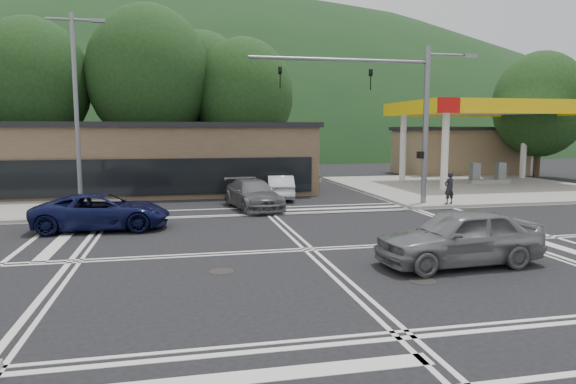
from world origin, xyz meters
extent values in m
plane|color=black|center=(0.00, 0.00, 0.00)|extent=(120.00, 120.00, 0.00)
cube|color=gray|center=(15.00, 15.00, 0.07)|extent=(16.00, 16.00, 0.15)
cylinder|color=silver|center=(12.00, 13.00, 2.50)|extent=(0.44, 0.44, 5.00)
cylinder|color=silver|center=(12.00, 19.00, 2.50)|extent=(0.44, 0.44, 5.00)
cylinder|color=silver|center=(22.00, 19.00, 2.50)|extent=(0.44, 0.44, 5.00)
cube|color=silver|center=(17.00, 16.00, 5.30)|extent=(12.00, 8.00, 0.60)
cube|color=yellow|center=(17.00, 12.00, 5.30)|extent=(12.20, 0.25, 0.90)
cube|color=yellow|center=(17.00, 20.00, 5.30)|extent=(12.20, 0.25, 0.90)
cube|color=yellow|center=(11.00, 16.00, 5.30)|extent=(0.25, 8.20, 0.90)
cube|color=yellow|center=(23.00, 16.00, 5.30)|extent=(0.25, 8.20, 0.90)
cube|color=red|center=(11.50, 11.85, 5.30)|extent=(1.40, 0.12, 0.90)
cube|color=gray|center=(17.00, 16.00, 0.25)|extent=(3.00, 1.00, 0.30)
cube|color=slate|center=(16.00, 16.00, 0.95)|extent=(0.60, 0.50, 1.30)
cube|color=slate|center=(18.00, 16.00, 0.95)|extent=(0.60, 0.50, 1.30)
cube|color=#846B4F|center=(20.00, 25.00, 1.90)|extent=(10.00, 6.00, 3.80)
cube|color=brown|center=(-8.00, 17.00, 2.00)|extent=(24.00, 8.00, 4.00)
ellipsoid|color=#19381A|center=(0.00, 90.00, 0.00)|extent=(252.00, 126.00, 140.00)
cylinder|color=#382619|center=(-14.00, 24.00, 2.42)|extent=(0.50, 0.50, 4.84)
ellipsoid|color=black|center=(-14.00, 24.00, 7.15)|extent=(8.00, 8.00, 9.20)
cylinder|color=#382619|center=(-6.00, 24.00, 2.64)|extent=(0.50, 0.50, 5.28)
ellipsoid|color=black|center=(-6.00, 24.00, 7.80)|extent=(9.00, 9.00, 10.35)
cylinder|color=#382619|center=(1.00, 24.00, 2.20)|extent=(0.50, 0.50, 4.40)
ellipsoid|color=black|center=(1.00, 24.00, 6.50)|extent=(7.60, 7.60, 8.74)
cylinder|color=#382619|center=(-2.00, 28.00, 2.42)|extent=(0.50, 0.50, 4.84)
ellipsoid|color=black|center=(-2.00, 28.00, 7.15)|extent=(8.40, 8.40, 9.66)
cylinder|color=#382619|center=(24.00, 20.00, 1.98)|extent=(0.50, 0.50, 3.96)
ellipsoid|color=black|center=(24.00, 20.00, 5.85)|extent=(7.20, 7.20, 8.28)
cylinder|color=slate|center=(-8.50, 9.00, 4.50)|extent=(0.20, 0.20, 9.00)
cylinder|color=slate|center=(-8.50, 9.00, 8.70)|extent=(2.20, 0.12, 0.12)
cube|color=slate|center=(-7.40, 9.00, 8.70)|extent=(0.60, 0.25, 0.15)
cylinder|color=slate|center=(8.20, 8.20, 4.00)|extent=(0.28, 0.28, 8.00)
cylinder|color=slate|center=(3.70, 8.20, 7.20)|extent=(9.00, 0.16, 0.16)
imported|color=black|center=(5.20, 8.20, 6.30)|extent=(0.16, 0.20, 1.00)
imported|color=black|center=(0.70, 8.20, 6.30)|extent=(0.16, 0.20, 1.00)
cylinder|color=slate|center=(9.40, 8.20, 7.60)|extent=(2.40, 0.12, 0.12)
cube|color=slate|center=(10.50, 8.20, 7.60)|extent=(0.70, 0.30, 0.15)
cube|color=black|center=(7.95, 8.20, 2.60)|extent=(0.25, 0.30, 0.35)
imported|color=#0D113A|center=(-7.02, 5.00, 0.71)|extent=(5.20, 2.56, 1.42)
imported|color=slate|center=(3.74, -2.75, 0.83)|extent=(4.95, 2.22, 1.65)
imported|color=silver|center=(1.52, 12.28, 0.66)|extent=(2.00, 4.20, 1.33)
imported|color=#B5B5B1|center=(3.95, 17.97, 0.86)|extent=(2.10, 5.06, 1.71)
imported|color=#595B5E|center=(-0.50, 9.00, 0.71)|extent=(2.78, 5.16, 1.42)
imported|color=black|center=(9.26, 7.53, 0.96)|extent=(0.67, 0.53, 1.62)
camera|label=1|loc=(-4.11, -15.83, 3.89)|focal=32.00mm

